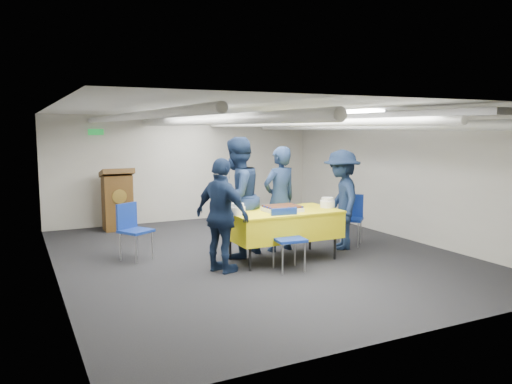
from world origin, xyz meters
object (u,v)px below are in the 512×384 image
podium (117,199)px  chair_right (351,214)px  sailor_b (237,197)px  sailor_c (222,216)px  chair_near (287,233)px  sheet_cake (282,208)px  sailor_a (280,199)px  chair_left (132,225)px  sailor_d (342,200)px  serving_table (283,224)px

podium → chair_right: bearing=-41.6°
sailor_b → sailor_c: sailor_b is taller
chair_near → sheet_cake: bearing=69.8°
sailor_b → podium: bearing=-95.0°
sailor_a → chair_right: bearing=165.4°
sheet_cake → chair_right: (1.65, 0.49, -0.28)m
podium → chair_left: (-0.24, -2.40, -0.08)m
sailor_b → sailor_d: (1.79, -0.30, -0.11)m
serving_table → sailor_d: size_ratio=1.02×
serving_table → chair_right: bearing=14.4°
serving_table → podium: (-1.84, 3.46, 0.05)m
chair_left → sailor_b: 1.68m
sheet_cake → chair_left: 2.34m
podium → sailor_b: (1.29, -2.98, 0.33)m
chair_near → sailor_a: bearing=66.5°
chair_near → sailor_b: sailor_b is taller
sailor_a → sailor_d: (1.00, -0.33, -0.03)m
sailor_d → serving_table: bearing=-59.4°
chair_left → sailor_a: 2.40m
chair_right → sailor_d: (-0.36, -0.22, 0.30)m
podium → chair_left: size_ratio=1.44×
chair_near → sailor_c: sailor_c is taller
chair_near → chair_right: 2.00m
serving_table → chair_right: size_ratio=1.95×
chair_right → podium: bearing=138.4°
chair_right → sailor_b: size_ratio=0.46×
chair_near → chair_left: size_ratio=1.00×
serving_table → sheet_cake: 0.27m
sheet_cake → sailor_a: sailor_a is taller
chair_near → sailor_c: bearing=164.5°
podium → sailor_c: bearing=-78.6°
sailor_c → sailor_d: (2.33, 0.41, 0.03)m
sheet_cake → podium: (-1.79, 3.54, -0.20)m
sailor_b → sailor_c: bearing=24.2°
chair_near → sailor_d: size_ratio=0.52×
sailor_d → sailor_c: bearing=-58.1°
serving_table → sheet_cake: bearing=-124.2°
podium → chair_near: bearing=-67.3°
sheet_cake → sailor_c: size_ratio=0.34×
sailor_b → sailor_c: 0.91m
sailor_c → sailor_a: bearing=-85.1°
sheet_cake → sailor_b: sailor_b is taller
chair_near → chair_left: bearing=140.8°
serving_table → chair_left: bearing=153.0°
chair_near → sailor_c: size_ratio=0.54×
chair_left → serving_table: bearing=-27.0°
sailor_d → podium: bearing=-114.9°
sheet_cake → sailor_c: 1.06m
sailor_b → chair_near: bearing=82.0°
podium → serving_table: bearing=-62.0°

